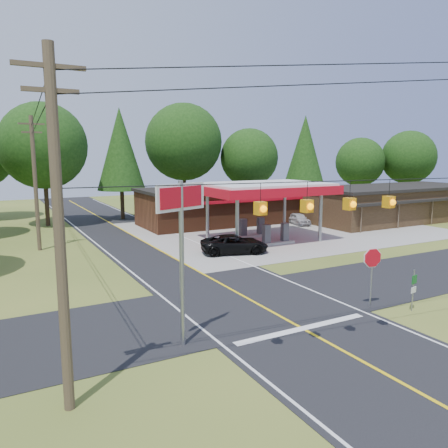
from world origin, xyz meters
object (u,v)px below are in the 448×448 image
big_stop_sign (181,227)px  octagonal_stop_sign (372,262)px  gas_canopy (264,190)px  suv_car (235,244)px  sedan_car (299,219)px

big_stop_sign → octagonal_stop_sign: big_stop_sign is taller
gas_canopy → big_stop_sign: bearing=-131.7°
gas_canopy → suv_car: size_ratio=2.14×
big_stop_sign → sedan_car: bearing=43.9°
suv_car → octagonal_stop_sign: bearing=-163.6°
gas_canopy → suv_car: gas_canopy is taller
gas_canopy → sedan_car: gas_canopy is taller
gas_canopy → sedan_car: bearing=34.3°
big_stop_sign → octagonal_stop_sign: size_ratio=2.16×
gas_canopy → octagonal_stop_sign: gas_canopy is taller
suv_car → octagonal_stop_sign: octagonal_stop_sign is taller
big_stop_sign → suv_car: bearing=53.2°
gas_canopy → sedan_car: size_ratio=3.04×
octagonal_stop_sign → suv_car: bearing=90.0°
sedan_car → octagonal_stop_sign: 24.90m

